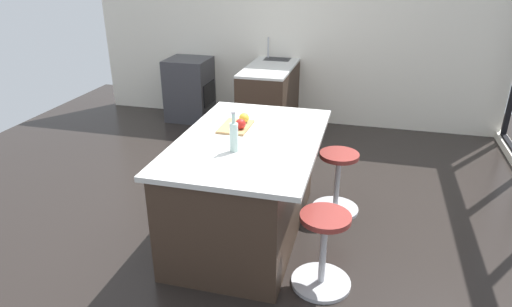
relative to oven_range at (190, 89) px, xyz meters
name	(u,v)px	position (x,y,z in m)	size (l,w,h in m)	color
ground_plane	(236,207)	(2.35, 1.43, -0.45)	(7.51, 7.51, 0.00)	black
interior_partition_left	(291,29)	(-0.35, 1.43, 0.86)	(0.12, 5.77, 2.61)	silver
sink_cabinet	(274,94)	(0.00, 1.28, 0.02)	(1.86, 0.60, 1.20)	#38281E
oven_range	(190,89)	(0.00, 0.00, 0.00)	(0.60, 0.61, 0.89)	#38383D
kitchen_island	(245,185)	(2.71, 1.62, 0.00)	(1.74, 1.12, 0.89)	#38281E
stool_by_window	(337,184)	(2.16, 2.36, -0.17)	(0.44, 0.44, 0.60)	#B7B7BC
stool_middle	(323,253)	(3.26, 2.36, -0.17)	(0.44, 0.44, 0.60)	#B7B7BC
cutting_board	(236,127)	(2.52, 1.49, 0.45)	(0.36, 0.24, 0.02)	tan
apple_yellow	(244,118)	(2.43, 1.54, 0.51)	(0.09, 0.09, 0.09)	gold
apple_red	(241,124)	(2.58, 1.55, 0.51)	(0.09, 0.09, 0.09)	red
water_bottle	(234,136)	(3.00, 1.62, 0.56)	(0.06, 0.06, 0.31)	silver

